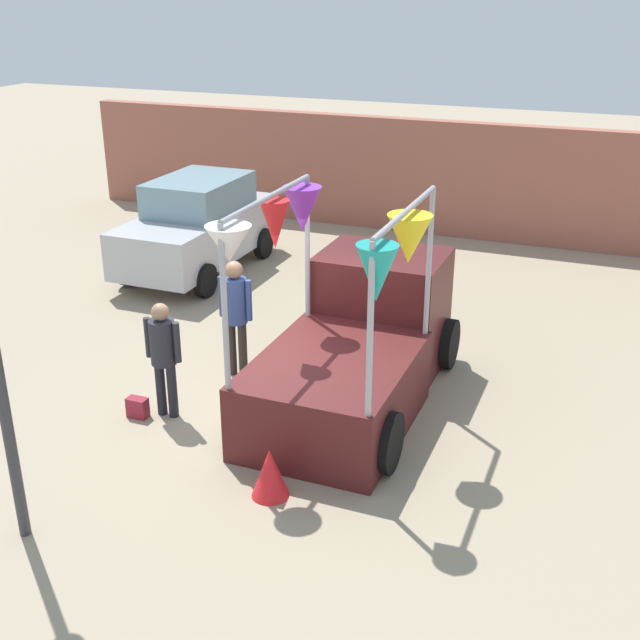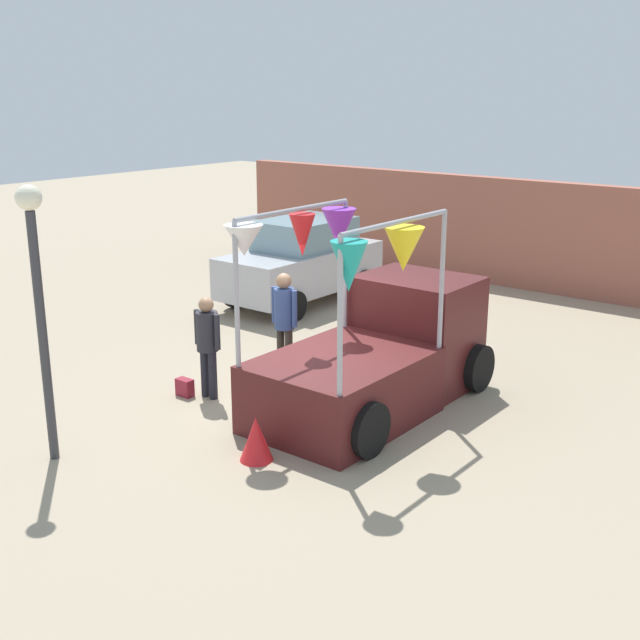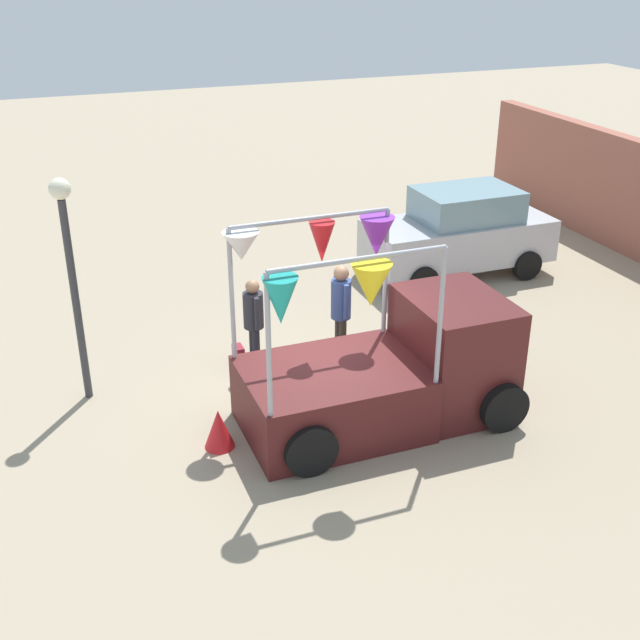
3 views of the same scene
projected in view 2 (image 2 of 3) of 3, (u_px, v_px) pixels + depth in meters
name	position (u px, v px, depth m)	size (l,w,h in m)	color
ground_plane	(297.00, 402.00, 12.41)	(60.00, 60.00, 0.00)	gray
vendor_truck	(382.00, 347.00, 12.22)	(2.44, 4.10, 3.05)	#4C1919
parked_car	(302.00, 261.00, 17.95)	(1.88, 4.00, 1.88)	#B7B7BC
person_customer	(207.00, 338.00, 12.34)	(0.53, 0.34, 1.63)	black
person_vendor	(284.00, 315.00, 13.19)	(0.53, 0.34, 1.79)	#2D2823
handbag	(185.00, 387.00, 12.63)	(0.28, 0.16, 0.28)	maroon
street_lamp	(37.00, 283.00, 9.90)	(0.32, 0.32, 3.58)	#333338
brick_boundary_wall	(544.00, 237.00, 18.87)	(18.00, 0.36, 2.60)	#9E5947
folded_kite_bundle_crimson	(256.00, 439.00, 10.41)	(0.44, 0.44, 0.60)	red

